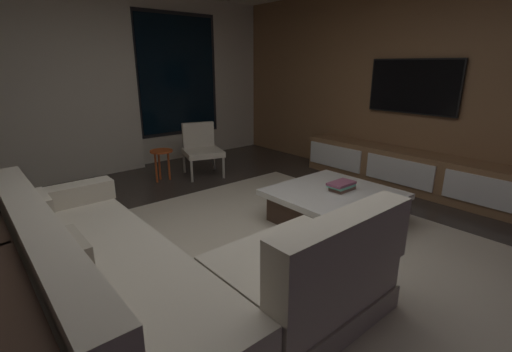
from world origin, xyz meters
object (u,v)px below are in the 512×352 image
(media_console, at_px, (410,172))
(mounted_tv, at_px, (413,86))
(coffee_table, at_px, (333,207))
(side_stool, at_px, (161,156))
(accent_chair_near_window, at_px, (201,146))
(book_stack_on_coffee_table, at_px, (342,186))
(sectional_couch, at_px, (157,276))

(media_console, bearing_deg, mounted_tv, 47.55)
(coffee_table, bearing_deg, side_stool, 105.68)
(accent_chair_near_window, distance_m, side_stool, 0.63)
(coffee_table, bearing_deg, mounted_tv, 6.77)
(coffee_table, height_order, book_stack_on_coffee_table, book_stack_on_coffee_table)
(coffee_table, height_order, accent_chair_near_window, accent_chair_near_window)
(sectional_couch, bearing_deg, mounted_tv, 5.49)
(book_stack_on_coffee_table, bearing_deg, accent_chair_near_window, 94.16)
(coffee_table, xyz_separation_m, media_console, (1.66, 0.02, 0.06))
(sectional_couch, relative_size, accent_chair_near_window, 3.21)
(mounted_tv, bearing_deg, side_stool, 137.83)
(coffee_table, bearing_deg, accent_chair_near_window, 91.99)
(coffee_table, distance_m, book_stack_on_coffee_table, 0.24)
(media_console, distance_m, mounted_tv, 1.13)
(coffee_table, relative_size, side_stool, 2.52)
(side_stool, bearing_deg, mounted_tv, -42.17)
(book_stack_on_coffee_table, xyz_separation_m, mounted_tv, (1.75, 0.23, 0.94))
(sectional_couch, xyz_separation_m, media_console, (3.73, 0.18, -0.04))
(side_stool, relative_size, media_console, 0.15)
(coffee_table, distance_m, side_stool, 2.63)
(side_stool, distance_m, media_console, 3.45)
(sectional_couch, xyz_separation_m, side_stool, (1.36, 2.69, 0.08))
(sectional_couch, distance_m, mounted_tv, 4.07)
(side_stool, bearing_deg, coffee_table, -74.32)
(side_stool, height_order, mounted_tv, mounted_tv)
(mounted_tv, bearing_deg, accent_chair_near_window, 130.73)
(accent_chair_near_window, xyz_separation_m, media_console, (1.75, -2.44, -0.18))
(sectional_couch, distance_m, media_console, 3.73)
(sectional_couch, distance_m, side_stool, 3.01)
(book_stack_on_coffee_table, bearing_deg, coffee_table, 170.34)
(accent_chair_near_window, xyz_separation_m, side_stool, (-0.62, 0.07, -0.06))
(media_console, xyz_separation_m, mounted_tv, (0.18, 0.20, 1.10))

